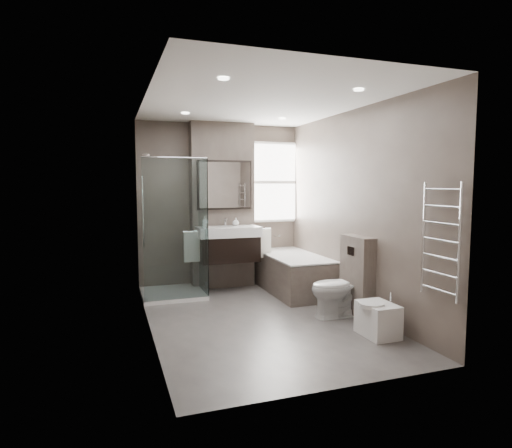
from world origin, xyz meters
name	(u,v)px	position (x,y,z in m)	size (l,w,h in m)	color
room	(260,213)	(0.00, 0.00, 1.30)	(2.70, 3.90, 2.70)	#524D4B
vanity_pier	(222,206)	(0.00, 1.77, 1.30)	(1.00, 0.25, 2.60)	#574C45
vanity	(228,244)	(0.00, 1.43, 0.74)	(0.95, 0.47, 0.66)	black
mirror_cabinet	(225,185)	(0.00, 1.61, 1.63)	(0.86, 0.08, 0.76)	black
towel_left	(192,247)	(-0.56, 1.40, 0.72)	(0.24, 0.06, 0.44)	silver
towel_right	(263,243)	(0.56, 1.40, 0.72)	(0.24, 0.06, 0.44)	silver
shower_enclosure	(180,264)	(-0.75, 1.35, 0.49)	(0.90, 0.90, 2.00)	white
bathtub	(292,271)	(0.92, 1.10, 0.32)	(0.75, 1.60, 0.57)	#574C45
window	(273,182)	(0.90, 1.88, 1.68)	(0.98, 0.06, 1.33)	white
toilet	(339,288)	(0.97, -0.23, 0.37)	(0.41, 0.72, 0.73)	white
cistern_box	(357,276)	(1.21, -0.25, 0.50)	(0.19, 0.55, 1.00)	#574C45
bidet	(378,319)	(1.01, -0.97, 0.19)	(0.40, 0.45, 0.47)	white
towel_radiator	(441,240)	(1.25, -1.60, 1.12)	(0.03, 0.49, 1.10)	silver
soap_bottle_a	(205,222)	(-0.35, 1.43, 1.08)	(0.08, 0.08, 0.17)	white
soap_bottle_b	(236,222)	(0.15, 1.53, 1.06)	(0.10, 0.10, 0.13)	white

